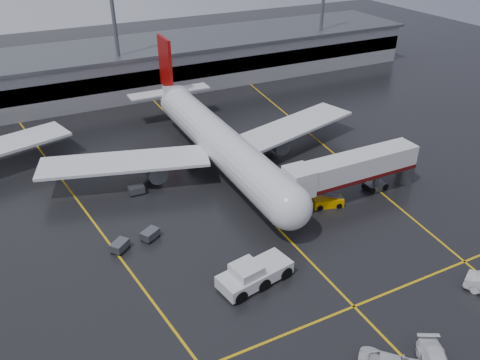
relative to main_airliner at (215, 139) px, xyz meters
name	(u,v)px	position (x,y,z in m)	size (l,w,h in m)	color
ground	(247,196)	(0.00, -9.70, -4.21)	(220.00, 220.00, 0.00)	black
apron_line_centre	(247,196)	(0.00, -9.70, -4.20)	(0.25, 90.00, 0.02)	gold
apron_line_stop	(354,306)	(0.00, -31.70, -4.20)	(60.00, 0.25, 0.02)	gold
apron_line_left	(74,196)	(-20.00, 0.30, -4.20)	(0.25, 70.00, 0.02)	gold
apron_line_right	(318,140)	(18.00, 0.30, -4.20)	(0.25, 70.00, 0.02)	gold
terminal	(138,66)	(0.00, 38.23, 0.11)	(122.00, 19.00, 8.60)	gray
light_mast_mid	(114,23)	(-5.00, 32.30, 10.27)	(3.00, 1.20, 25.45)	#595B60
light_mast_right	(323,2)	(40.00, 32.30, 10.27)	(3.00, 1.20, 25.45)	#595B60
main_airliner	(215,139)	(0.00, 0.00, 0.00)	(48.80, 45.60, 14.10)	silver
jet_bridge	(353,170)	(11.87, -15.70, -0.28)	(19.90, 3.40, 6.05)	silver
pushback_tractor	(253,274)	(-6.96, -24.53, -3.12)	(8.09, 4.50, 2.74)	silver
belt_loader	(328,202)	(8.05, -16.23, -3.63)	(3.99, 2.61, 2.34)	#DF9500
baggage_cart_a	(150,234)	(-13.93, -12.84, -3.58)	(2.38, 2.15, 1.12)	#595B60
baggage_cart_b	(120,246)	(-17.52, -13.39, -3.58)	(2.37, 2.28, 1.12)	#595B60
baggage_cart_c	(137,190)	(-12.55, -2.66, -3.58)	(2.06, 1.39, 1.12)	#595B60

